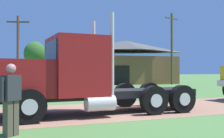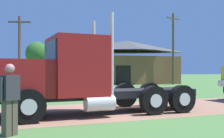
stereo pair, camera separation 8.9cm
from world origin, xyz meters
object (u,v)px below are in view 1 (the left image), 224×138
object	(u,v)px
visitor_standing_near	(11,97)
utility_pole_far	(172,47)
truck_foreground_white	(71,78)
shed_building	(126,63)
utility_pole_near	(18,49)

from	to	relation	value
visitor_standing_near	utility_pole_far	bearing A→B (deg)	47.77
truck_foreground_white	shed_building	xyz separation A→B (m)	(12.72, 22.41, 1.30)
shed_building	utility_pole_far	distance (m)	6.13
utility_pole_near	utility_pole_far	size ratio (longest dim) A/B	0.84
shed_building	utility_pole_far	xyz separation A→B (m)	(3.89, -4.37, 1.82)
shed_building	utility_pole_far	bearing A→B (deg)	-48.36
visitor_standing_near	utility_pole_far	xyz separation A→B (m)	(18.78, 20.70, 3.49)
shed_building	utility_pole_far	world-z (taller)	utility_pole_far
visitor_standing_near	utility_pole_near	distance (m)	22.07
shed_building	utility_pole_near	world-z (taller)	utility_pole_near
truck_foreground_white	shed_building	size ratio (longest dim) A/B	0.63
shed_building	truck_foreground_white	bearing A→B (deg)	-119.59
visitor_standing_near	shed_building	xyz separation A→B (m)	(14.90, 25.07, 1.67)
truck_foreground_white	visitor_standing_near	size ratio (longest dim) A/B	4.47
truck_foreground_white	visitor_standing_near	xyz separation A→B (m)	(-2.17, -2.66, -0.37)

